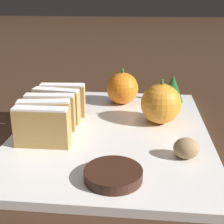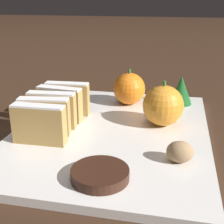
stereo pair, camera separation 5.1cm
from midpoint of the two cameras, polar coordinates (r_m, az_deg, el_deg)
ground_plane at (r=0.52m, az=-2.77°, el=-4.35°), size 6.00×6.00×0.00m
serving_platter at (r=0.52m, az=-2.78°, el=-3.75°), size 0.31×0.41×0.01m
stollen_slice_front at (r=0.47m, az=-15.85°, el=-2.79°), size 0.08×0.02×0.06m
stollen_slice_second at (r=0.49m, az=-15.13°, el=-1.35°), size 0.08×0.03×0.06m
stollen_slice_third at (r=0.52m, az=-13.96°, el=-0.08°), size 0.08×0.03×0.06m
stollen_slice_fourth at (r=0.55m, az=-12.73°, el=1.06°), size 0.08×0.03×0.06m
stollen_slice_fifth at (r=0.58m, az=-11.48°, el=2.08°), size 0.08×0.02×0.06m
orange_near at (r=0.63m, az=-0.39°, el=4.33°), size 0.06×0.06×0.07m
orange_far at (r=0.54m, az=6.27°, el=1.46°), size 0.07×0.07×0.08m
walnut at (r=0.43m, az=10.21°, el=-6.62°), size 0.04×0.03×0.03m
chocolate_cookie at (r=0.38m, az=-3.63°, el=-11.42°), size 0.07×0.07×0.01m
evergreen_sprig at (r=0.65m, az=8.84°, el=4.31°), size 0.05×0.05×0.06m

